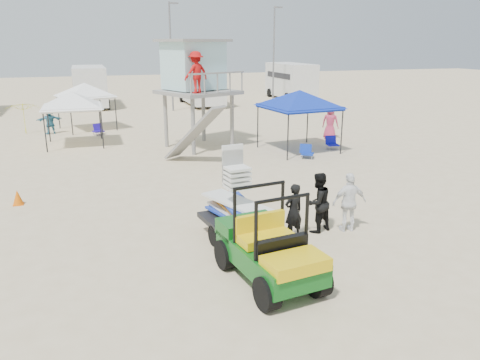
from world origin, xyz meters
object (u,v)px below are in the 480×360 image
object	(u,v)px
surf_trailer	(236,208)
canopy_blue	(300,93)
utility_cart	(269,241)
lifeguard_tower	(195,70)
man_left	(294,212)

from	to	relation	value
surf_trailer	canopy_blue	size ratio (longest dim) A/B	0.81
utility_cart	surf_trailer	size ratio (longest dim) A/B	1.05
surf_trailer	lifeguard_tower	size ratio (longest dim) A/B	0.54
man_left	lifeguard_tower	distance (m)	12.55
surf_trailer	man_left	xyz separation A→B (m)	(1.52, -0.30, -0.16)
man_left	canopy_blue	size ratio (longest dim) A/B	0.45
surf_trailer	canopy_blue	bearing A→B (deg)	56.50
lifeguard_tower	canopy_blue	distance (m)	5.23
man_left	lifeguard_tower	size ratio (longest dim) A/B	0.30
utility_cart	lifeguard_tower	world-z (taller)	lifeguard_tower
utility_cart	lifeguard_tower	distance (m)	14.60
man_left	canopy_blue	xyz separation A→B (m)	(4.75, 9.76, 2.03)
man_left	lifeguard_tower	bearing A→B (deg)	-104.07
utility_cart	man_left	size ratio (longest dim) A/B	1.88
utility_cart	lifeguard_tower	size ratio (longest dim) A/B	0.56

